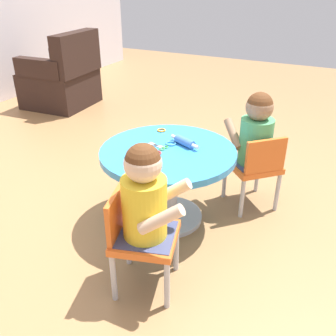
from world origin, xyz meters
The scene contains 14 objects.
ground_plane centered at (0.00, 0.00, 0.00)m, with size 10.00×10.00×0.00m, color #9E7247.
craft_table centered at (0.00, 0.00, 0.36)m, with size 0.82×0.82×0.49m.
child_chair_left centered at (-0.57, -0.13, 0.31)m, with size 0.37×0.37×0.54m.
seated_child_left centered at (-0.56, -0.17, 0.53)m, with size 0.35×0.41×0.51m.
child_chair_right centered at (0.39, -0.44, 0.31)m, with size 0.42×0.42×0.54m.
seated_child_right centered at (0.42, -0.41, 0.53)m, with size 0.43×0.43×0.51m.
armchair_dark centered at (1.51, 2.15, 0.31)m, with size 0.76×0.76×0.85m.
rolling_pin centered at (0.10, -0.06, 0.52)m, with size 0.11×0.22×0.05m.
craft_scissors centered at (0.01, 0.06, 0.50)m, with size 0.08×0.14×0.01m.
playdough_blob_0 centered at (-0.27, -0.03, 0.50)m, with size 0.10×0.10×0.01m, color pink.
playdough_blob_1 centered at (-0.15, 0.07, 0.50)m, with size 0.09×0.09×0.01m, color #F2CC72.
cookie_cutter_0 centered at (0.24, 0.17, 0.50)m, with size 0.06×0.06×0.01m, color orange.
cookie_cutter_1 centered at (0.08, 0.02, 0.50)m, with size 0.07×0.07×0.01m, color #3F99D8.
cookie_cutter_2 centered at (-0.08, 0.03, 0.50)m, with size 0.06×0.06×0.01m, color red.
Camera 1 is at (-1.80, -0.91, 1.44)m, focal length 39.98 mm.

